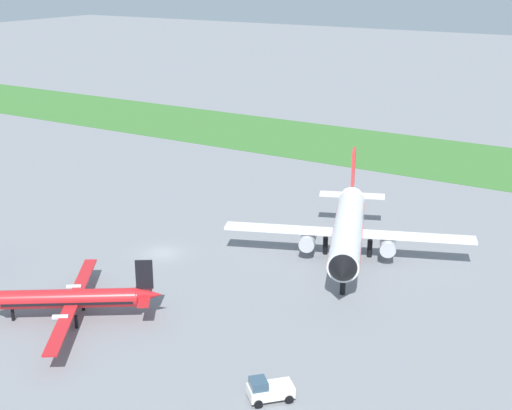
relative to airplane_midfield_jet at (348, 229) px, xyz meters
name	(u,v)px	position (x,y,z in m)	size (l,w,h in m)	color
ground_plane	(162,253)	(-19.55, -10.09, -3.71)	(600.00, 600.00, 0.00)	gray
grass_taxiway_strip	(363,147)	(-19.55, 50.15, -3.67)	(360.00, 28.00, 0.08)	#3D7533
airplane_midfield_jet	(348,229)	(0.00, 0.00, 0.00)	(27.77, 27.58, 10.29)	white
airplane_foreground_turboprop	(73,298)	(-16.47, -27.68, -1.48)	(15.38, 17.51, 6.09)	red
pushback_tug_by_runway	(268,390)	(6.58, -29.45, -2.79)	(3.79, 3.84, 1.95)	white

